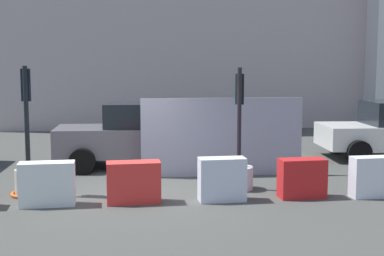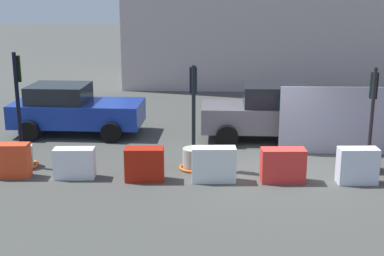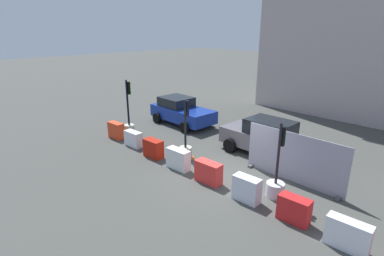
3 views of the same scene
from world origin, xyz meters
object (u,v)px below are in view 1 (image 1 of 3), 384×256
at_px(construction_barrier_4, 133,182).
at_px(construction_barrier_5, 222,179).
at_px(traffic_light_1, 29,172).
at_px(construction_barrier_3, 47,184).
at_px(traffic_light_2, 239,167).
at_px(car_grey_saloon, 136,135).
at_px(construction_barrier_7, 377,177).
at_px(construction_barrier_6, 302,178).

bearing_deg(construction_barrier_4, construction_barrier_5, -0.74).
distance_m(traffic_light_1, construction_barrier_3, 1.09).
height_order(construction_barrier_3, construction_barrier_5, construction_barrier_5).
bearing_deg(traffic_light_2, car_grey_saloon, 128.73).
height_order(construction_barrier_7, car_grey_saloon, car_grey_saloon).
distance_m(construction_barrier_3, construction_barrier_5, 3.55).
bearing_deg(traffic_light_2, construction_barrier_4, -157.79).
bearing_deg(traffic_light_1, construction_barrier_4, -21.74).
relative_size(traffic_light_2, construction_barrier_3, 2.47).
height_order(construction_barrier_3, construction_barrier_4, construction_barrier_3).
height_order(traffic_light_2, construction_barrier_7, traffic_light_2).
distance_m(traffic_light_1, traffic_light_2, 4.63).
xyz_separation_m(traffic_light_1, traffic_light_2, (4.63, 0.07, 0.01)).
height_order(traffic_light_1, construction_barrier_7, traffic_light_1).
bearing_deg(construction_barrier_5, construction_barrier_4, 179.26).
distance_m(traffic_light_1, construction_barrier_5, 4.20).
bearing_deg(traffic_light_2, traffic_light_1, -179.19).
xyz_separation_m(construction_barrier_6, construction_barrier_7, (1.62, -0.10, 0.02)).
relative_size(construction_barrier_7, car_grey_saloon, 0.28).
bearing_deg(construction_barrier_7, construction_barrier_4, 179.58).
distance_m(construction_barrier_3, car_grey_saloon, 4.32).
distance_m(construction_barrier_5, car_grey_saloon, 4.31).
bearing_deg(traffic_light_2, construction_barrier_5, -118.65).
bearing_deg(construction_barrier_5, car_grey_saloon, 114.64).
bearing_deg(construction_barrier_4, traffic_light_2, 22.21).
xyz_separation_m(construction_barrier_4, car_grey_saloon, (0.04, 3.87, 0.46)).
xyz_separation_m(construction_barrier_4, construction_barrier_5, (1.83, -0.02, 0.03)).
bearing_deg(construction_barrier_6, construction_barrier_7, -3.50).
bearing_deg(construction_barrier_7, traffic_light_2, 160.32).
bearing_deg(construction_barrier_3, construction_barrier_5, 0.31).
bearing_deg(construction_barrier_5, construction_barrier_7, -0.24).
height_order(construction_barrier_5, construction_barrier_7, construction_barrier_5).
xyz_separation_m(traffic_light_1, construction_barrier_4, (2.26, -0.90, -0.07)).
relative_size(traffic_light_1, car_grey_saloon, 0.67).
bearing_deg(traffic_light_1, traffic_light_2, 0.81).
bearing_deg(construction_barrier_5, construction_barrier_3, -179.69).
xyz_separation_m(construction_barrier_5, car_grey_saloon, (-1.79, 3.90, 0.43)).
height_order(construction_barrier_4, car_grey_saloon, car_grey_saloon).
bearing_deg(construction_barrier_6, traffic_light_1, 171.78).
distance_m(traffic_light_2, construction_barrier_4, 2.56).
height_order(traffic_light_2, construction_barrier_3, traffic_light_2).
bearing_deg(construction_barrier_3, construction_barrier_6, 1.13).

